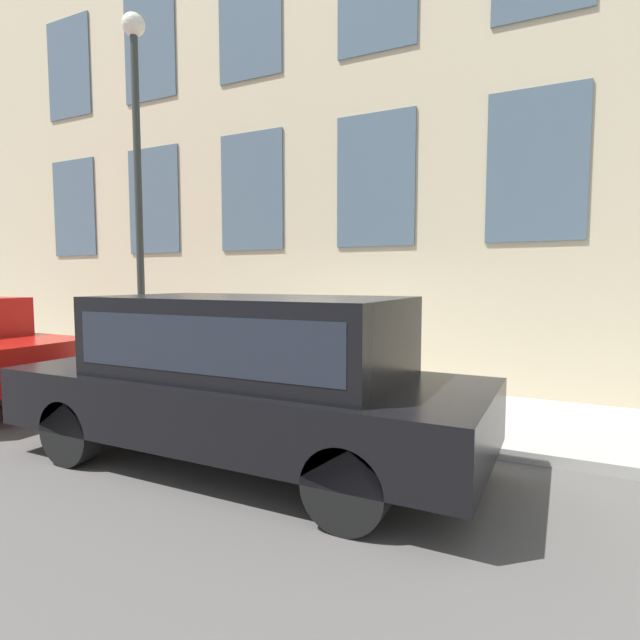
{
  "coord_description": "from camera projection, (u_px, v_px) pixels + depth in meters",
  "views": [
    {
      "loc": [
        -5.45,
        -2.94,
        1.91
      ],
      "look_at": [
        0.64,
        0.08,
        1.35
      ],
      "focal_mm": 28.0,
      "sensor_mm": 36.0,
      "label": 1
    }
  ],
  "objects": [
    {
      "name": "ground_plane",
      "position": [
        304.0,
        430.0,
        6.33
      ],
      "size": [
        80.0,
        80.0,
        0.0
      ],
      "primitive_type": "plane",
      "color": "#514F4C"
    },
    {
      "name": "sidewalk",
      "position": [
        344.0,
        403.0,
        7.46
      ],
      "size": [
        2.55,
        60.0,
        0.12
      ],
      "color": "#9E9B93",
      "rests_on": "ground_plane"
    },
    {
      "name": "building_facade",
      "position": [
        379.0,
        124.0,
        8.37
      ],
      "size": [
        0.33,
        40.0,
        9.03
      ],
      "color": "#C6B793",
      "rests_on": "ground_plane"
    },
    {
      "name": "fire_hydrant",
      "position": [
        296.0,
        377.0,
        6.85
      ],
      "size": [
        0.31,
        0.43,
        0.86
      ],
      "color": "gray",
      "rests_on": "sidewalk"
    },
    {
      "name": "person",
      "position": [
        344.0,
        341.0,
        6.88
      ],
      "size": [
        0.38,
        0.25,
        1.56
      ],
      "rotation": [
        0.0,
        0.0,
        -2.59
      ],
      "color": "#998466",
      "rests_on": "sidewalk"
    },
    {
      "name": "parked_truck_black_near",
      "position": [
        245.0,
        369.0,
        5.1
      ],
      "size": [
        1.87,
        4.98,
        1.74
      ],
      "color": "black",
      "rests_on": "ground_plane"
    },
    {
      "name": "street_lamp",
      "position": [
        137.0,
        161.0,
        8.09
      ],
      "size": [
        0.36,
        0.36,
        6.0
      ],
      "color": "#2D332D",
      "rests_on": "sidewalk"
    }
  ]
}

